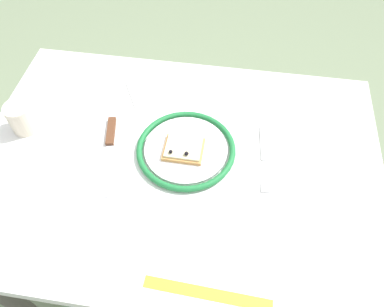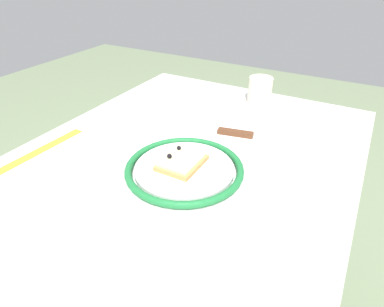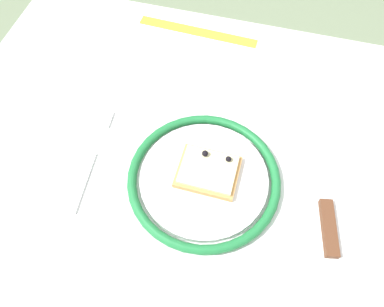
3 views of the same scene
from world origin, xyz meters
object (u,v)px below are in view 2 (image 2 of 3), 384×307
object	(u,v)px
knife	(223,131)
measuring_tape	(36,152)
fork	(129,231)
napkin	(304,168)
pizza_slice_near	(182,162)
plate	(184,169)
dining_table	(177,199)
cup	(260,90)

from	to	relation	value
knife	measuring_tape	bearing A→B (deg)	131.20
fork	napkin	size ratio (longest dim) A/B	1.46
fork	napkin	bearing A→B (deg)	-32.46
fork	knife	bearing A→B (deg)	1.12
measuring_tape	pizza_slice_near	bearing A→B (deg)	-70.54
plate	knife	world-z (taller)	plate
dining_table	pizza_slice_near	xyz separation A→B (m)	(-0.01, -0.02, 0.12)
dining_table	cup	distance (m)	0.43
knife	measuring_tape	distance (m)	0.45
fork	cup	size ratio (longest dim) A/B	2.54
dining_table	napkin	size ratio (longest dim) A/B	7.34
pizza_slice_near	napkin	distance (m)	0.26
fork	measuring_tape	distance (m)	0.36
plate	cup	bearing A→B (deg)	-1.92
fork	dining_table	bearing A→B (deg)	10.08
dining_table	napkin	world-z (taller)	napkin
knife	measuring_tape	size ratio (longest dim) A/B	0.93
plate	fork	xyz separation A→B (m)	(-0.19, -0.01, -0.01)
plate	measuring_tape	xyz separation A→B (m)	(-0.10, 0.34, -0.01)
fork	measuring_tape	bearing A→B (deg)	74.29
cup	measuring_tape	xyz separation A→B (m)	(-0.53, 0.35, -0.04)
knife	dining_table	bearing A→B (deg)	170.39
napkin	cup	bearing A→B (deg)	34.63
pizza_slice_near	fork	bearing A→B (deg)	-175.63
plate	napkin	world-z (taller)	plate
pizza_slice_near	napkin	bearing A→B (deg)	-59.70
knife	napkin	bearing A→B (deg)	-105.67
dining_table	plate	bearing A→B (deg)	-120.61
dining_table	fork	bearing A→B (deg)	-169.92
fork	measuring_tape	xyz separation A→B (m)	(0.10, 0.34, -0.00)
measuring_tape	dining_table	bearing A→B (deg)	-66.97
plate	fork	world-z (taller)	plate
plate	cup	distance (m)	0.43
plate	measuring_tape	world-z (taller)	plate
plate	measuring_tape	size ratio (longest dim) A/B	0.97
dining_table	plate	world-z (taller)	plate
dining_table	measuring_tape	world-z (taller)	measuring_tape
knife	measuring_tape	world-z (taller)	knife
measuring_tape	napkin	size ratio (longest dim) A/B	1.86
fork	napkin	xyz separation A→B (m)	(0.33, -0.21, -0.00)
dining_table	plate	distance (m)	0.11
fork	measuring_tape	size ratio (longest dim) A/B	0.79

